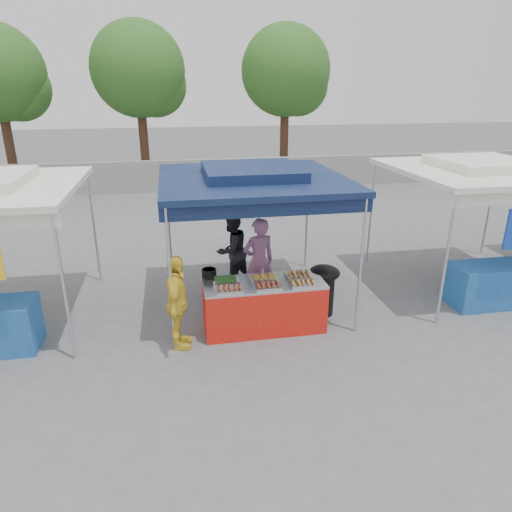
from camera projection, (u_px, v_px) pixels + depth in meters
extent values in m
plane|color=#5C5C5F|center=(262.00, 325.00, 7.90)|extent=(80.00, 80.00, 0.00)
cube|color=gray|center=(207.00, 175.00, 17.81)|extent=(40.00, 0.25, 1.20)
cylinder|color=silver|center=(171.00, 282.00, 6.78)|extent=(0.05, 0.05, 2.30)
cylinder|color=silver|center=(361.00, 268.00, 7.30)|extent=(0.05, 0.05, 2.30)
cylinder|color=silver|center=(169.00, 225.00, 9.54)|extent=(0.05, 0.05, 2.30)
cylinder|color=silver|center=(307.00, 218.00, 10.06)|extent=(0.05, 0.05, 2.30)
cube|color=#101E42|center=(252.00, 179.00, 7.99)|extent=(3.20, 3.20, 0.10)
cube|color=#101E42|center=(252.00, 171.00, 7.95)|extent=(1.65, 1.65, 0.18)
cube|color=#101E42|center=(270.00, 209.00, 6.67)|extent=(3.20, 0.04, 0.25)
cylinder|color=silver|center=(64.00, 290.00, 6.52)|extent=(0.05, 0.05, 2.30)
cylinder|color=silver|center=(94.00, 229.00, 9.28)|extent=(0.05, 0.05, 2.30)
cylinder|color=silver|center=(446.00, 262.00, 7.56)|extent=(0.05, 0.05, 2.30)
cylinder|color=silver|center=(371.00, 214.00, 10.31)|extent=(0.05, 0.05, 2.30)
cylinder|color=silver|center=(489.00, 208.00, 10.83)|extent=(0.05, 0.05, 2.30)
cube|color=silver|center=(482.00, 171.00, 8.77)|extent=(3.20, 3.20, 0.10)
cube|color=silver|center=(483.00, 164.00, 8.73)|extent=(1.65, 1.65, 0.18)
cube|color=#2059A7|center=(498.00, 284.00, 8.54)|extent=(1.80, 0.70, 0.80)
cylinder|color=#422719|center=(8.00, 139.00, 17.64)|extent=(0.36, 0.36, 3.87)
sphere|color=#2F6020|center=(18.00, 88.00, 17.29)|extent=(2.44, 2.44, 2.44)
cylinder|color=#422719|center=(143.00, 134.00, 18.62)|extent=(0.36, 0.36, 4.00)
sphere|color=#2F6020|center=(138.00, 69.00, 17.75)|extent=(3.65, 3.65, 3.65)
sphere|color=#2F6020|center=(155.00, 85.00, 18.24)|extent=(2.51, 2.51, 2.51)
cylinder|color=#422719|center=(284.00, 132.00, 19.45)|extent=(0.36, 0.36, 3.98)
sphere|color=#2F6020|center=(286.00, 71.00, 18.59)|extent=(3.64, 3.64, 3.64)
sphere|color=#2F6020|center=(298.00, 86.00, 19.08)|extent=(2.50, 2.50, 2.50)
cube|color=red|center=(264.00, 306.00, 7.67)|extent=(2.00, 0.80, 0.81)
cube|color=silver|center=(264.00, 283.00, 7.52)|extent=(2.00, 0.80, 0.04)
cube|color=silver|center=(230.00, 289.00, 7.18)|extent=(0.42, 0.30, 0.05)
cube|color=maroon|center=(230.00, 287.00, 7.16)|extent=(0.35, 0.25, 0.02)
cube|color=silver|center=(268.00, 287.00, 7.28)|extent=(0.42, 0.30, 0.05)
cube|color=maroon|center=(268.00, 284.00, 7.27)|extent=(0.35, 0.25, 0.02)
cube|color=silver|center=(303.00, 284.00, 7.39)|extent=(0.42, 0.30, 0.05)
cube|color=#B3753D|center=(303.00, 282.00, 7.37)|extent=(0.35, 0.25, 0.02)
cube|color=silver|center=(226.00, 281.00, 7.49)|extent=(0.42, 0.30, 0.05)
cube|color=#29591E|center=(225.00, 279.00, 7.48)|extent=(0.35, 0.25, 0.02)
cube|color=silver|center=(264.00, 278.00, 7.60)|extent=(0.42, 0.30, 0.05)
cube|color=gold|center=(264.00, 276.00, 7.59)|extent=(0.35, 0.25, 0.02)
cube|color=silver|center=(298.00, 275.00, 7.71)|extent=(0.42, 0.30, 0.05)
cube|color=#B3753D|center=(298.00, 273.00, 7.69)|extent=(0.35, 0.25, 0.02)
cylinder|color=black|center=(209.00, 273.00, 7.68)|extent=(0.25, 0.25, 0.14)
cylinder|color=silver|center=(263.00, 282.00, 7.40)|extent=(0.07, 0.07, 0.09)
cylinder|color=black|center=(323.00, 295.00, 8.16)|extent=(0.38, 0.38, 0.74)
ellipsoid|color=black|center=(324.00, 272.00, 8.01)|extent=(0.55, 0.55, 0.25)
cube|color=#143AA7|center=(236.00, 303.00, 8.39)|extent=(0.45, 0.31, 0.27)
cube|color=#143AA7|center=(263.00, 299.00, 8.50)|extent=(0.52, 0.36, 0.31)
cube|color=#143AA7|center=(263.00, 284.00, 8.39)|extent=(0.48, 0.34, 0.29)
imported|color=#8D5982|center=(259.00, 262.00, 8.40)|extent=(0.69, 0.53, 1.68)
imported|color=black|center=(232.00, 250.00, 9.15)|extent=(0.97, 0.94, 1.57)
imported|color=yellow|center=(177.00, 303.00, 6.98)|extent=(0.48, 0.93, 1.53)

